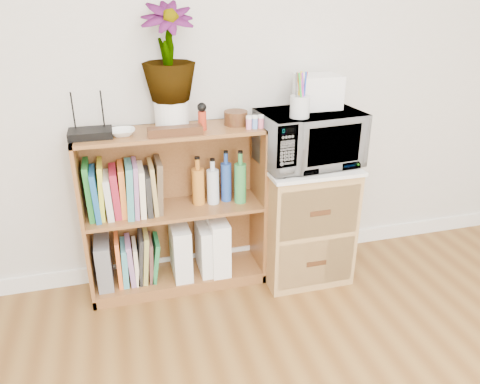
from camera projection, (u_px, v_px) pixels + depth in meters
name	position (u px, v px, depth m)	size (l,w,h in m)	color
skirting_board	(230.00, 255.00, 3.02)	(4.00, 0.02, 0.10)	white
bookshelf	(175.00, 211.00, 2.64)	(1.00, 0.30, 0.95)	brown
wicker_unit	(303.00, 221.00, 2.80)	(0.50, 0.45, 0.70)	#9E7542
microwave	(309.00, 138.00, 2.58)	(0.54, 0.37, 0.30)	silver
pen_cup	(300.00, 107.00, 2.39)	(0.10, 0.10, 0.11)	silver
small_appliance	(318.00, 91.00, 2.57)	(0.23, 0.19, 0.18)	white
router	(90.00, 133.00, 2.32)	(0.21, 0.14, 0.04)	black
white_bowl	(122.00, 132.00, 2.35)	(0.13, 0.13, 0.03)	white
plant_pot	(172.00, 115.00, 2.43)	(0.18, 0.18, 0.15)	silver
potted_plant	(168.00, 53.00, 2.31)	(0.27, 0.27, 0.48)	#316629
trinket_box	(175.00, 131.00, 2.35)	(0.27, 0.07, 0.04)	#351C0E
kokeshi_doll	(202.00, 121.00, 2.43)	(0.04, 0.04, 0.10)	#AA2A15
wooden_bowl	(236.00, 118.00, 2.52)	(0.13, 0.13, 0.07)	#3D1C10
paint_jars	(255.00, 123.00, 2.46)	(0.11, 0.04, 0.06)	pink
file_box	(104.00, 262.00, 2.64)	(0.08, 0.22, 0.28)	slate
magazine_holder_left	(180.00, 249.00, 2.73)	(0.10, 0.26, 0.32)	white
magazine_holder_mid	(206.00, 248.00, 2.77)	(0.09, 0.24, 0.30)	white
magazine_holder_right	(217.00, 243.00, 2.78)	(0.11, 0.27, 0.34)	white
cookbooks	(124.00, 190.00, 2.51)	(0.40, 0.20, 0.31)	#20792D
liquor_bottles	(219.00, 180.00, 2.63)	(0.30, 0.07, 0.30)	#C67525
lower_books	(137.00, 259.00, 2.69)	(0.25, 0.19, 0.30)	orange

